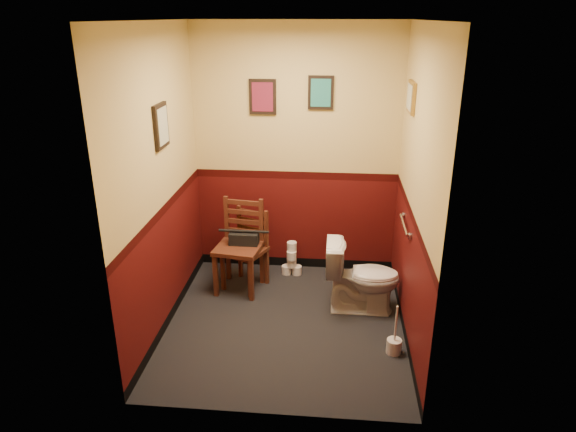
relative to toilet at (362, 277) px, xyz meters
name	(u,v)px	position (x,y,z in m)	size (l,w,h in m)	color
floor	(286,323)	(-0.72, -0.32, -0.36)	(2.20, 2.40, 0.00)	black
ceiling	(285,20)	(-0.72, -0.32, 2.34)	(2.20, 2.40, 0.00)	silver
wall_back	(296,154)	(-0.72, 0.88, 0.99)	(2.20, 2.70, 0.00)	#460C0B
wall_front	(267,247)	(-0.72, -1.52, 0.99)	(2.20, 2.70, 0.00)	#460C0B
wall_left	(160,185)	(-1.82, -0.32, 0.99)	(2.40, 2.70, 0.00)	#460C0B
wall_right	(416,192)	(0.38, -0.32, 0.99)	(2.40, 2.70, 0.00)	#460C0B
grab_bar	(404,225)	(0.35, -0.07, 0.59)	(0.05, 0.56, 0.06)	silver
framed_print_back_a	(263,97)	(-1.07, 0.86, 1.59)	(0.28, 0.04, 0.36)	black
framed_print_back_b	(321,93)	(-0.47, 0.86, 1.64)	(0.26, 0.04, 0.34)	black
framed_print_left	(161,126)	(-1.80, -0.22, 1.49)	(0.04, 0.30, 0.38)	black
framed_print_right	(411,97)	(0.36, 0.28, 1.69)	(0.04, 0.34, 0.28)	olive
toilet	(362,277)	(0.00, 0.00, 0.00)	(0.41, 0.73, 0.71)	white
toilet_brush	(394,345)	(0.26, -0.69, -0.28)	(0.13, 0.13, 0.46)	silver
chair_left	(240,246)	(-1.26, 0.33, 0.13)	(0.51, 0.51, 0.97)	#5A2A1B
chair_right	(246,249)	(-1.21, 0.38, 0.07)	(0.52, 0.52, 0.84)	#5A2A1B
handbag	(244,241)	(-1.22, 0.35, 0.18)	(0.30, 0.15, 0.22)	black
tp_stack	(292,261)	(-0.75, 0.67, -0.19)	(0.23, 0.14, 0.39)	silver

